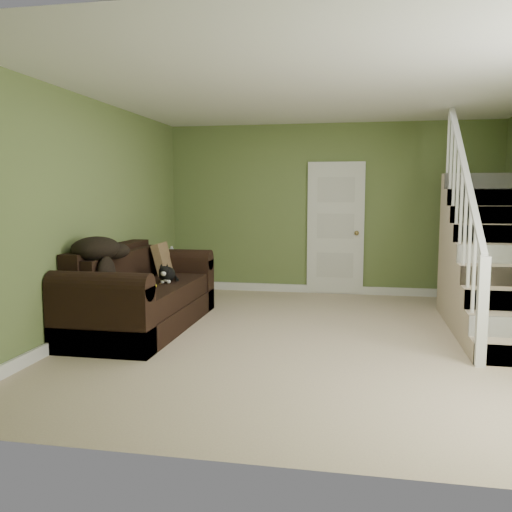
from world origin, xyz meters
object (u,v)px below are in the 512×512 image
at_px(side_table, 168,281).
at_px(cat, 166,274).
at_px(sofa, 139,297).
at_px(banana, 154,285).

bearing_deg(side_table, cat, -70.67).
height_order(sofa, banana, sofa).
bearing_deg(banana, cat, 57.18).
distance_m(side_table, cat, 1.51).
bearing_deg(side_table, sofa, -81.84).
height_order(side_table, banana, side_table).
distance_m(cat, banana, 0.37).
bearing_deg(banana, side_table, 73.56).
distance_m(sofa, side_table, 1.61).
relative_size(side_table, cat, 1.60).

